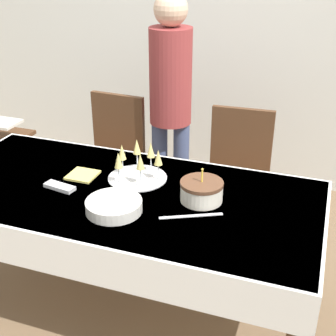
% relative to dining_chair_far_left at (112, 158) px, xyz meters
% --- Properties ---
extents(ground_plane, '(12.00, 12.00, 0.00)m').
position_rel_dining_chair_far_left_xyz_m(ground_plane, '(0.44, -0.80, -0.52)').
color(ground_plane, brown).
extents(wall_back, '(8.00, 0.05, 2.70)m').
position_rel_dining_chair_far_left_xyz_m(wall_back, '(0.44, 1.06, 0.83)').
color(wall_back, silver).
rests_on(wall_back, ground_plane).
extents(dining_table, '(2.03, 0.95, 0.75)m').
position_rel_dining_chair_far_left_xyz_m(dining_table, '(0.44, -0.80, 0.13)').
color(dining_table, white).
rests_on(dining_table, ground_plane).
extents(dining_chair_far_left, '(0.45, 0.45, 0.96)m').
position_rel_dining_chair_far_left_xyz_m(dining_chair_far_left, '(0.00, 0.00, 0.00)').
color(dining_chair_far_left, '#51331E').
rests_on(dining_chair_far_left, ground_plane).
extents(dining_chair_far_right, '(0.44, 0.44, 0.96)m').
position_rel_dining_chair_far_left_xyz_m(dining_chair_far_right, '(0.89, 0.00, 0.00)').
color(dining_chair_far_right, '#51331E').
rests_on(dining_chair_far_right, ground_plane).
extents(birthday_cake, '(0.21, 0.21, 0.18)m').
position_rel_dining_chair_far_left_xyz_m(birthday_cake, '(0.86, -0.75, 0.28)').
color(birthday_cake, silver).
rests_on(birthday_cake, dining_table).
extents(champagne_tray, '(0.32, 0.32, 0.18)m').
position_rel_dining_chair_far_left_xyz_m(champagne_tray, '(0.47, -0.63, 0.31)').
color(champagne_tray, silver).
rests_on(champagne_tray, dining_table).
extents(plate_stack_main, '(0.27, 0.27, 0.06)m').
position_rel_dining_chair_far_left_xyz_m(plate_stack_main, '(0.50, -0.98, 0.26)').
color(plate_stack_main, silver).
rests_on(plate_stack_main, dining_table).
extents(cake_knife, '(0.28, 0.15, 0.00)m').
position_rel_dining_chair_far_left_xyz_m(cake_knife, '(0.85, -0.91, 0.23)').
color(cake_knife, silver).
rests_on(cake_knife, dining_table).
extents(fork_pile, '(0.18, 0.09, 0.02)m').
position_rel_dining_chair_far_left_xyz_m(fork_pile, '(0.13, -0.88, 0.24)').
color(fork_pile, silver).
rests_on(fork_pile, dining_table).
extents(napkin_pile, '(0.15, 0.15, 0.01)m').
position_rel_dining_chair_far_left_xyz_m(napkin_pile, '(0.18, -0.71, 0.24)').
color(napkin_pile, '#E0D166').
rests_on(napkin_pile, dining_table).
extents(person_standing, '(0.28, 0.28, 1.63)m').
position_rel_dining_chair_far_left_xyz_m(person_standing, '(0.39, 0.14, 0.46)').
color(person_standing, '#3F4C72').
rests_on(person_standing, ground_plane).
extents(high_chair, '(0.33, 0.35, 0.71)m').
position_rel_dining_chair_far_left_xyz_m(high_chair, '(-0.90, 0.01, -0.04)').
color(high_chair, '#51331E').
rests_on(high_chair, ground_plane).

